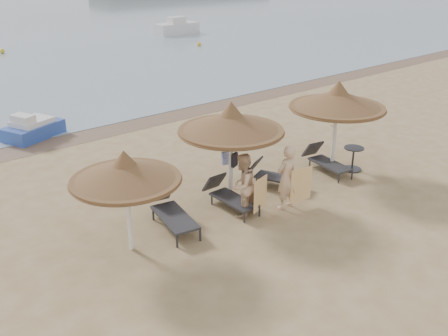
# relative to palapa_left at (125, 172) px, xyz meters

# --- Properties ---
(ground) EXTENTS (160.00, 160.00, 0.00)m
(ground) POSITION_rel_palapa_left_xyz_m (3.54, -0.84, -2.07)
(ground) COLOR tan
(ground) RESTS_ON ground
(wet_sand_strip) EXTENTS (200.00, 1.60, 0.01)m
(wet_sand_strip) POSITION_rel_palapa_left_xyz_m (3.54, 8.56, -2.07)
(wet_sand_strip) COLOR brown
(wet_sand_strip) RESTS_ON ground
(palapa_left) EXTENTS (2.62, 2.62, 2.60)m
(palapa_left) POSITION_rel_palapa_left_xyz_m (0.00, 0.00, 0.00)
(palapa_left) COLOR white
(palapa_left) RESTS_ON ground
(palapa_center) EXTENTS (3.01, 3.01, 2.98)m
(palapa_center) POSITION_rel_palapa_left_xyz_m (3.64, 0.51, 0.31)
(palapa_center) COLOR white
(palapa_center) RESTS_ON ground
(palapa_right) EXTENTS (3.08, 3.08, 3.06)m
(palapa_right) POSITION_rel_palapa_left_xyz_m (7.64, -0.00, 0.36)
(palapa_right) COLOR white
(palapa_right) RESTS_ON ground
(lounger_far_left) EXTENTS (1.08, 2.21, 0.95)m
(lounger_far_left) POSITION_rel_palapa_left_xyz_m (1.43, 0.40, -1.64)
(lounger_far_left) COLOR #2E2F35
(lounger_far_left) RESTS_ON ground
(lounger_near_left) EXTENTS (0.63, 1.88, 0.84)m
(lounger_near_left) POSITION_rel_palapa_left_xyz_m (3.28, 0.21, -1.69)
(lounger_near_left) COLOR #2E2F35
(lounger_near_left) RESTS_ON ground
(lounger_near_right) EXTENTS (1.29, 1.91, 0.82)m
(lounger_near_right) POSITION_rel_palapa_left_xyz_m (5.25, 0.44, -1.70)
(lounger_near_right) COLOR #2E2F35
(lounger_near_right) RESTS_ON ground
(lounger_far_right) EXTENTS (0.92, 1.97, 0.85)m
(lounger_far_right) POSITION_rel_palapa_left_xyz_m (7.45, 0.16, -1.69)
(lounger_far_right) COLOR #2E2F35
(lounger_far_right) RESTS_ON ground
(side_table) EXTENTS (0.66, 0.66, 0.80)m
(side_table) POSITION_rel_palapa_left_xyz_m (8.22, -0.40, -1.69)
(side_table) COLOR #2E2F35
(side_table) RESTS_ON ground
(person_left) EXTENTS (1.10, 0.86, 2.10)m
(person_left) POSITION_rel_palapa_left_xyz_m (3.26, -0.42, -1.02)
(person_left) COLOR #D9B18C
(person_left) RESTS_ON ground
(person_right) EXTENTS (1.01, 0.67, 2.18)m
(person_right) POSITION_rel_palapa_left_xyz_m (4.49, -0.88, -0.98)
(person_right) COLOR #D9B18C
(person_right) RESTS_ON ground
(towel_left) EXTENTS (0.67, 0.21, 0.96)m
(towel_left) POSITION_rel_palapa_left_xyz_m (3.61, -0.77, -1.40)
(towel_left) COLOR orange
(towel_left) RESTS_ON ground
(towel_right) EXTENTS (0.72, 0.14, 1.02)m
(towel_right) POSITION_rel_palapa_left_xyz_m (4.84, -1.13, -1.36)
(towel_right) COLOR orange
(towel_right) RESTS_ON ground
(bag_patterned) EXTENTS (0.32, 0.20, 0.38)m
(bag_patterned) POSITION_rel_palapa_left_xyz_m (3.64, 0.69, -0.81)
(bag_patterned) COLOR white
(bag_patterned) RESTS_ON ground
(bag_dark) EXTENTS (0.29, 0.19, 0.39)m
(bag_dark) POSITION_rel_palapa_left_xyz_m (3.64, 0.35, -0.76)
(bag_dark) COLOR black
(bag_dark) RESTS_ON ground
(pedal_boat) EXTENTS (2.53, 2.03, 1.03)m
(pedal_boat) POSITION_rel_palapa_left_xyz_m (1.14, 9.65, -1.69)
(pedal_boat) COLOR #2C4AAA
(pedal_boat) RESTS_ON ground
(buoy_mid) EXTENTS (0.37, 0.37, 0.37)m
(buoy_mid) POSITION_rel_palapa_left_xyz_m (6.10, 29.35, -1.89)
(buoy_mid) COLOR gold
(buoy_mid) RESTS_ON ground
(buoy_right) EXTENTS (0.33, 0.33, 0.33)m
(buoy_right) POSITION_rel_palapa_left_xyz_m (19.20, 22.71, -1.90)
(buoy_right) COLOR gold
(buoy_right) RESTS_ON ground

